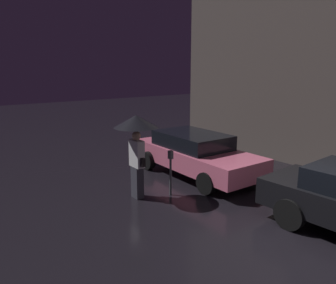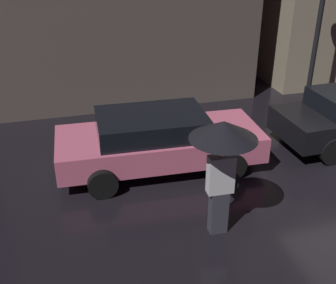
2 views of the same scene
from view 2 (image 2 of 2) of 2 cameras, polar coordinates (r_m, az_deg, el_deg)
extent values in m
cube|color=#DB6684|center=(9.51, -1.14, -0.24)|extent=(4.63, 1.95, 0.58)
cube|color=black|center=(9.25, -2.27, 2.47)|extent=(2.43, 1.65, 0.46)
cylinder|color=black|center=(10.78, 5.06, 1.41)|extent=(0.62, 0.22, 0.62)
cylinder|color=black|center=(9.32, 8.69, -3.23)|extent=(0.62, 0.22, 0.62)
cylinder|color=black|center=(10.24, -10.03, -0.37)|extent=(0.62, 0.22, 0.62)
cylinder|color=black|center=(8.70, -8.82, -5.65)|extent=(0.62, 0.22, 0.62)
cylinder|color=black|center=(11.72, 16.87, 2.67)|extent=(0.68, 0.22, 0.68)
cylinder|color=black|center=(10.49, 21.42, -1.10)|extent=(0.68, 0.22, 0.68)
cube|color=#383842|center=(7.71, 6.82, -9.32)|extent=(0.33, 0.22, 0.85)
cube|color=white|center=(7.27, 7.15, -4.38)|extent=(0.47, 0.23, 0.71)
sphere|color=tan|center=(7.04, 7.37, -1.12)|extent=(0.23, 0.23, 0.23)
cylinder|color=black|center=(7.13, 7.28, -2.52)|extent=(0.02, 0.02, 0.83)
cone|color=black|center=(6.87, 7.56, 1.62)|extent=(1.15, 1.15, 0.32)
cube|color=black|center=(7.45, 8.90, -5.25)|extent=(0.16, 0.10, 0.22)
cylinder|color=#4C5154|center=(8.39, 7.46, -5.29)|extent=(0.06, 0.06, 1.01)
cube|color=#4C5154|center=(8.08, 7.72, -1.60)|extent=(0.12, 0.10, 0.22)
cylinder|color=black|center=(12.75, 19.42, 12.74)|extent=(0.14, 0.14, 4.23)
camera|label=1|loc=(9.64, 65.12, 1.46)|focal=35.00mm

